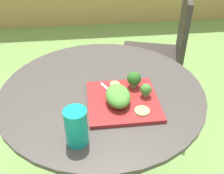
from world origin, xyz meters
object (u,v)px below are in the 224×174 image
drinking_glass (77,128)px  patio_chair (164,48)px  fork (114,95)px  salad_plate (123,101)px

drinking_glass → patio_chair: bearing=59.4°
patio_chair → drinking_glass: 1.22m
patio_chair → fork: size_ratio=6.21×
fork → drinking_glass: bearing=-124.0°
salad_plate → fork: (-0.03, 0.03, 0.01)m
salad_plate → drinking_glass: size_ratio=2.10×
patio_chair → fork: bearing=-119.7°
fork → salad_plate: bearing=-43.0°
salad_plate → drinking_glass: drinking_glass is taller
drinking_glass → fork: size_ratio=0.88×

